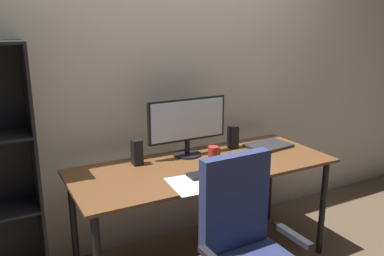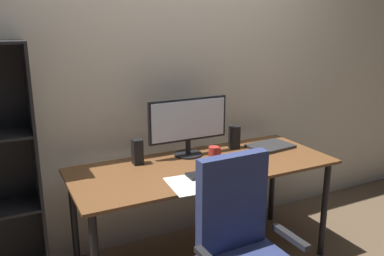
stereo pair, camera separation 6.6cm
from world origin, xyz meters
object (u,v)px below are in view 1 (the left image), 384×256
object	(u,v)px
laptop	(269,146)
desk	(204,175)
monitor	(187,123)
speaker_right	(233,137)
coffee_mug	(213,153)
mouse	(238,167)
keyboard	(210,173)
speaker_left	(137,152)

from	to	relation	value
laptop	desk	bearing A→B (deg)	-177.64
monitor	speaker_right	world-z (taller)	monitor
desk	coffee_mug	bearing A→B (deg)	23.02
desk	laptop	size ratio (longest dim) A/B	5.49
mouse	speaker_right	bearing A→B (deg)	75.66
keyboard	speaker_left	world-z (taller)	speaker_left
desk	speaker_right	distance (m)	0.45
coffee_mug	speaker_left	distance (m)	0.52
mouse	coffee_mug	xyz separation A→B (m)	(-0.05, 0.22, 0.03)
monitor	coffee_mug	bearing A→B (deg)	-57.98
keyboard	mouse	size ratio (longest dim) A/B	3.02
monitor	laptop	world-z (taller)	monitor
desk	speaker_right	size ratio (longest dim) A/B	10.34
keyboard	speaker_left	bearing A→B (deg)	132.40
keyboard	mouse	bearing A→B (deg)	1.80
speaker_right	mouse	bearing A→B (deg)	-119.68
monitor	desk	bearing A→B (deg)	-86.86
desk	mouse	world-z (taller)	mouse
monitor	keyboard	xyz separation A→B (m)	(-0.05, -0.39, -0.23)
desk	coffee_mug	size ratio (longest dim) A/B	17.94
laptop	speaker_right	bearing A→B (deg)	149.11
coffee_mug	speaker_right	bearing A→B (deg)	31.77
mouse	speaker_right	distance (m)	0.45
keyboard	speaker_right	world-z (taller)	speaker_right
desk	keyboard	xyz separation A→B (m)	(-0.06, -0.18, 0.09)
speaker_left	speaker_right	distance (m)	0.76
monitor	laptop	size ratio (longest dim) A/B	1.83
desk	keyboard	size ratio (longest dim) A/B	6.06
keyboard	laptop	distance (m)	0.73
desk	keyboard	distance (m)	0.21
mouse	speaker_left	world-z (taller)	speaker_left
speaker_right	coffee_mug	bearing A→B (deg)	-148.23
coffee_mug	laptop	bearing A→B (deg)	5.83
desk	coffee_mug	distance (m)	0.16
coffee_mug	speaker_left	size ratio (longest dim) A/B	0.58
keyboard	coffee_mug	world-z (taller)	coffee_mug
speaker_left	keyboard	bearing A→B (deg)	-49.12
monitor	speaker_right	distance (m)	0.41
speaker_left	laptop	bearing A→B (deg)	-6.45
monitor	keyboard	distance (m)	0.46
laptop	speaker_right	xyz separation A→B (m)	(-0.25, 0.11, 0.07)
monitor	mouse	world-z (taller)	monitor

